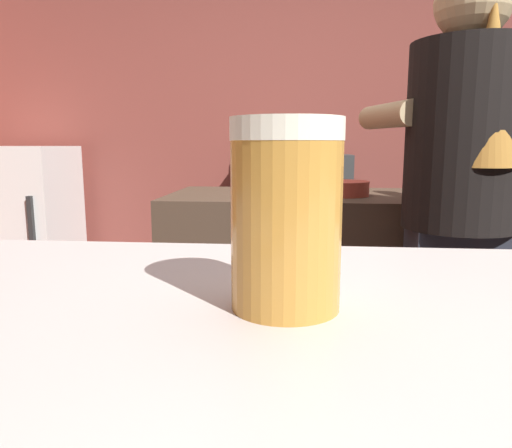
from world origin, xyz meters
TOP-DOWN VIEW (x-y plane):
  - wall_back at (0.00, 2.20)m, footprint 5.20×0.10m
  - prep_counter at (0.35, 0.62)m, footprint 2.10×0.60m
  - back_shelf at (-0.21, 1.92)m, footprint 0.76×0.36m
  - mini_fridge at (-2.05, 1.75)m, footprint 0.60×0.58m
  - bartender at (0.32, 0.16)m, footprint 0.49×0.55m
  - mixing_bowl at (0.00, 0.57)m, footprint 0.21×0.21m
  - chefs_knife at (0.60, 0.57)m, footprint 0.23×0.12m
  - pint_glass_far at (-0.18, -1.00)m, footprint 0.08×0.08m
  - bottle_soy at (-0.40, 2.02)m, footprint 0.06×0.06m
  - bottle_hot_sauce at (-0.01, 1.90)m, footprint 0.06×0.06m
  - bottle_vinegar at (-0.46, 1.95)m, footprint 0.07×0.07m
  - bottle_olive_oil at (-0.30, 2.00)m, footprint 0.07×0.07m

SIDE VIEW (x-z plane):
  - prep_counter at x=0.35m, z-range 0.00..0.94m
  - back_shelf at x=-0.21m, z-range 0.00..1.07m
  - mini_fridge at x=-2.05m, z-range 0.00..1.13m
  - chefs_knife at x=0.60m, z-range 0.94..0.95m
  - bartender at x=0.32m, z-range 0.13..1.79m
  - mixing_bowl at x=0.00m, z-range 0.94..1.00m
  - pint_glass_far at x=-0.18m, z-range 1.02..1.16m
  - bottle_olive_oil at x=-0.30m, z-range 1.05..1.24m
  - bottle_hot_sauce at x=-0.01m, z-range 1.05..1.24m
  - bottle_soy at x=-0.40m, z-range 1.04..1.29m
  - bottle_vinegar at x=-0.46m, z-range 1.04..1.31m
  - wall_back at x=0.00m, z-range 0.00..2.70m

